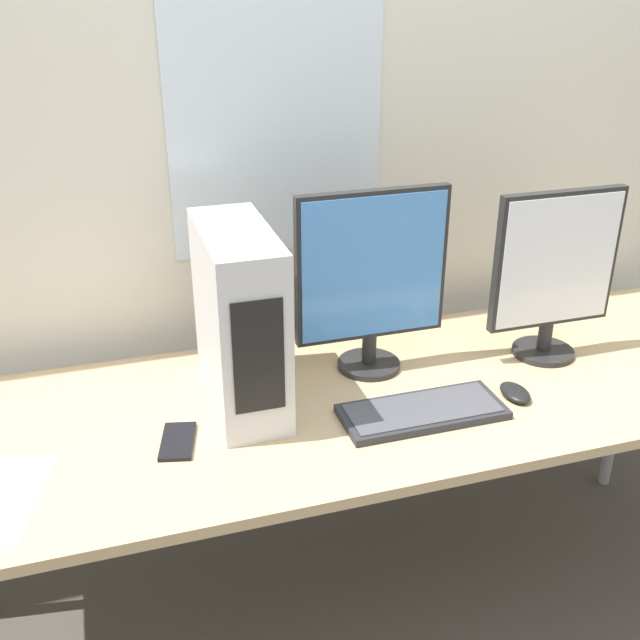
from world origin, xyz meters
name	(u,v)px	position (x,y,z in m)	size (l,w,h in m)	color
wall_back	(311,125)	(0.00, 0.90, 1.35)	(8.00, 0.07, 2.70)	beige
desk	(368,409)	(0.00, 0.38, 0.71)	(2.33, 0.77, 0.76)	tan
pc_tower	(240,319)	(-0.32, 0.45, 0.98)	(0.17, 0.41, 0.46)	silver
monitor_main	(372,277)	(0.05, 0.52, 1.03)	(0.41, 0.17, 0.50)	black
monitor_right_near	(555,271)	(0.56, 0.44, 1.01)	(0.37, 0.17, 0.48)	black
keyboard	(422,411)	(0.09, 0.25, 0.77)	(0.41, 0.17, 0.02)	#28282D
mouse	(515,392)	(0.36, 0.26, 0.77)	(0.07, 0.11, 0.03)	black
cell_phone	(178,441)	(-0.50, 0.31, 0.76)	(0.11, 0.16, 0.01)	black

